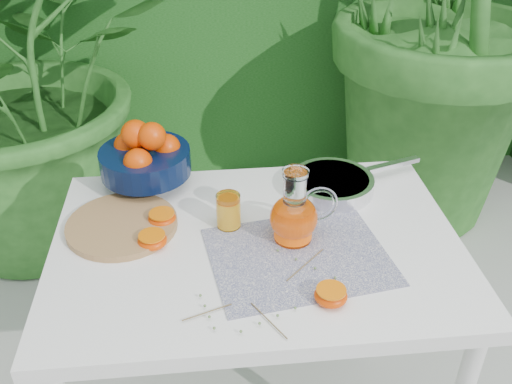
{
  "coord_description": "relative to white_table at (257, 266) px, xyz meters",
  "views": [
    {
      "loc": [
        -0.15,
        -1.12,
        1.61
      ],
      "look_at": [
        -0.04,
        0.01,
        0.88
      ],
      "focal_mm": 40.0,
      "sensor_mm": 36.0,
      "label": 1
    }
  ],
  "objects": [
    {
      "name": "orange_halves",
      "position": [
        -0.12,
        -0.04,
        0.1
      ],
      "size": [
        0.48,
        0.42,
        0.03
      ],
      "color": "#D13702",
      "rests_on": "white_table"
    },
    {
      "name": "juice_pitcher",
      "position": [
        0.09,
        -0.0,
        0.15
      ],
      "size": [
        0.17,
        0.12,
        0.19
      ],
      "color": "white",
      "rests_on": "white_table"
    },
    {
      "name": "cutting_board",
      "position": [
        -0.33,
        0.09,
        0.09
      ],
      "size": [
        0.28,
        0.28,
        0.02
      ],
      "primitive_type": "cylinder",
      "rotation": [
        0.0,
        0.0,
        0.01
      ],
      "color": "#986F45",
      "rests_on": "white_table"
    },
    {
      "name": "saute_pan",
      "position": [
        0.23,
        0.21,
        0.11
      ],
      "size": [
        0.42,
        0.29,
        0.04
      ],
      "color": "silver",
      "rests_on": "white_table"
    },
    {
      "name": "juice_tumbler",
      "position": [
        -0.06,
        0.07,
        0.13
      ],
      "size": [
        0.07,
        0.07,
        0.09
      ],
      "color": "white",
      "rests_on": "white_table"
    },
    {
      "name": "thyme_sprigs",
      "position": [
        -0.01,
        -0.2,
        0.09
      ],
      "size": [
        0.34,
        0.28,
        0.01
      ],
      "color": "brown",
      "rests_on": "white_table"
    },
    {
      "name": "white_table",
      "position": [
        0.0,
        0.0,
        0.0
      ],
      "size": [
        1.0,
        0.7,
        0.75
      ],
      "color": "white",
      "rests_on": "ground"
    },
    {
      "name": "fruit_bowl",
      "position": [
        -0.28,
        0.29,
        0.17
      ],
      "size": [
        0.3,
        0.3,
        0.2
      ],
      "color": "black",
      "rests_on": "white_table"
    },
    {
      "name": "potted_plant_left",
      "position": [
        -0.82,
        1.16,
        0.14
      ],
      "size": [
        1.99,
        1.99,
        1.61
      ],
      "primitive_type": "imported",
      "rotation": [
        0.0,
        0.0,
        0.27
      ],
      "color": "#265A1F",
      "rests_on": "ground"
    },
    {
      "name": "placemat",
      "position": [
        0.09,
        -0.07,
        0.08
      ],
      "size": [
        0.46,
        0.38,
        0.0
      ],
      "primitive_type": "cube",
      "rotation": [
        0.0,
        0.0,
        0.15
      ],
      "color": "#0D154C",
      "rests_on": "white_table"
    }
  ]
}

